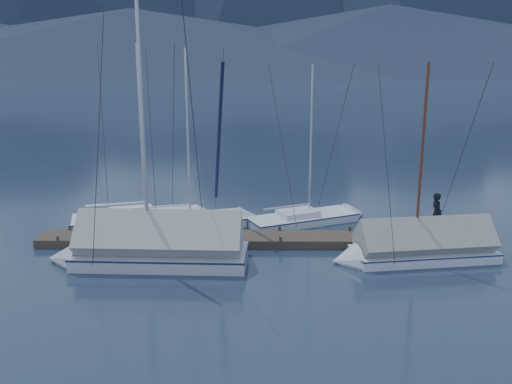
% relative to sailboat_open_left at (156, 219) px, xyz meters
% --- Properties ---
extents(ground, '(1000.00, 1000.00, 0.00)m').
position_rel_sailboat_open_left_xyz_m(ground, '(4.74, -4.96, -0.16)').
color(ground, '#162133').
rests_on(ground, ground).
extents(dock, '(18.00, 1.50, 0.54)m').
position_rel_sailboat_open_left_xyz_m(dock, '(4.74, -2.96, -0.05)').
color(dock, '#382D23').
rests_on(dock, ground).
extents(mooring_posts, '(15.12, 1.52, 0.35)m').
position_rel_sailboat_open_left_xyz_m(mooring_posts, '(4.24, -2.96, 0.19)').
color(mooring_posts, '#382D23').
rests_on(mooring_posts, ground).
extents(sailboat_open_left, '(7.03, 3.74, 8.95)m').
position_rel_sailboat_open_left_xyz_m(sailboat_open_left, '(0.00, 0.00, 0.00)').
color(sailboat_open_left, white).
rests_on(sailboat_open_left, ground).
extents(sailboat_open_mid, '(6.85, 3.43, 8.72)m').
position_rel_sailboat_open_left_xyz_m(sailboat_open_mid, '(2.14, -0.38, -0.00)').
color(sailboat_open_mid, silver).
rests_on(sailboat_open_mid, ground).
extents(sailboat_open_right, '(6.16, 4.07, 7.95)m').
position_rel_sailboat_open_left_xyz_m(sailboat_open_right, '(7.58, 0.24, -0.02)').
color(sailboat_open_right, silver).
rests_on(sailboat_open_right, ground).
extents(sailboat_covered_near, '(6.52, 2.98, 8.19)m').
position_rel_sailboat_open_left_xyz_m(sailboat_covered_near, '(10.69, -4.79, 0.25)').
color(sailboat_covered_near, white).
rests_on(sailboat_covered_near, ground).
extents(sailboat_covered_far, '(7.61, 3.21, 10.57)m').
position_rel_sailboat_open_left_xyz_m(sailboat_covered_far, '(0.61, -5.24, 0.36)').
color(sailboat_covered_far, silver).
rests_on(sailboat_covered_far, ground).
extents(person, '(0.51, 0.70, 1.77)m').
position_rel_sailboat_open_left_xyz_m(person, '(12.24, -2.65, 1.07)').
color(person, black).
rests_on(person, dock).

